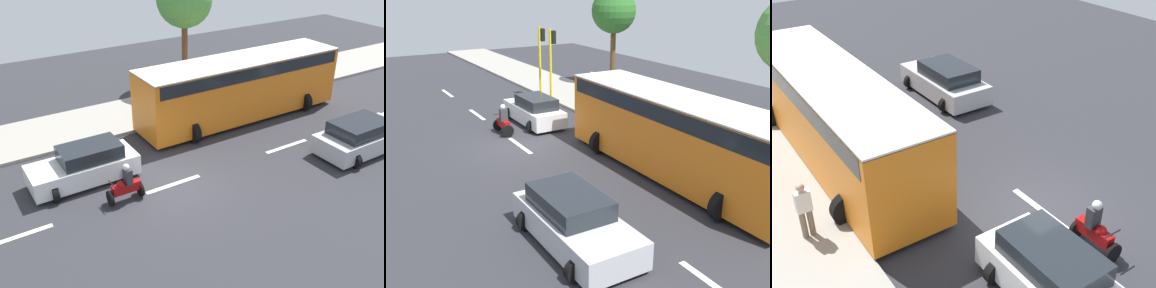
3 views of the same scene
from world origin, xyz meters
TOP-DOWN VIEW (x-y plane):
  - ground_plane at (0.00, 0.00)m, footprint 40.00×60.00m
  - sidewalk at (7.00, 0.00)m, footprint 4.00×60.00m
  - lane_stripe_far_north at (0.00, -12.00)m, footprint 0.20×2.40m
  - lane_stripe_north at (0.00, -6.00)m, footprint 0.20×2.40m
  - lane_stripe_mid at (0.00, 0.00)m, footprint 0.20×2.40m
  - lane_stripe_south at (0.00, 6.00)m, footprint 0.20×2.40m
  - car_silver at (-2.03, -8.51)m, footprint 2.36×4.54m
  - car_white at (2.08, 2.80)m, footprint 2.13×4.22m
  - city_bus at (3.79, -6.14)m, footprint 3.20×11.00m
  - motorcycle at (0.01, 2.01)m, footprint 0.60×1.30m
  - pedestrian_near_signal at (6.06, -2.54)m, footprint 0.40×0.24m
  - street_tree_north at (9.73, -6.45)m, footprint 3.29×3.29m

SIDE VIEW (x-z plane):
  - ground_plane at x=0.00m, z-range -0.10..0.00m
  - lane_stripe_far_north at x=0.00m, z-range 0.00..0.01m
  - lane_stripe_north at x=0.00m, z-range 0.00..0.01m
  - lane_stripe_mid at x=0.00m, z-range 0.00..0.01m
  - lane_stripe_south at x=0.00m, z-range 0.00..0.01m
  - sidewalk at x=7.00m, z-range 0.00..0.15m
  - motorcycle at x=0.01m, z-range -0.12..1.41m
  - car_white at x=2.08m, z-range -0.05..1.47m
  - car_silver at x=-2.03m, z-range -0.05..1.47m
  - pedestrian_near_signal at x=6.06m, z-range 0.21..1.90m
  - city_bus at x=3.79m, z-range 0.27..3.43m
  - street_tree_north at x=9.73m, z-range 1.69..8.43m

